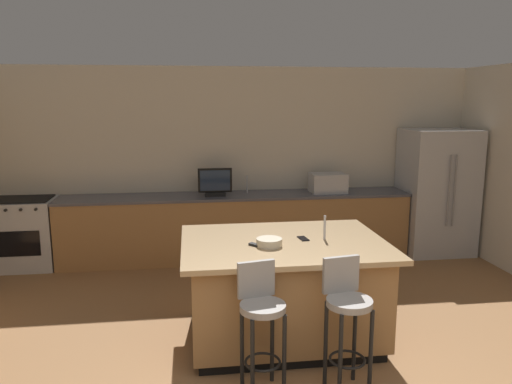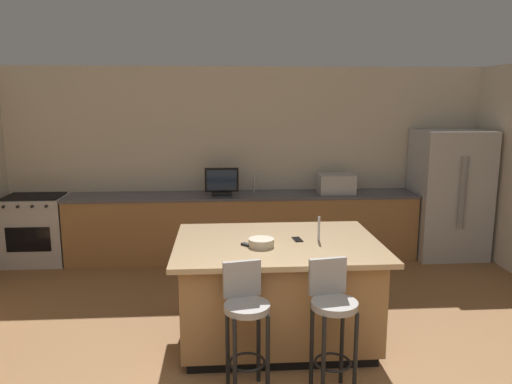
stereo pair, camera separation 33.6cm
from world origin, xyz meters
TOP-DOWN VIEW (x-y plane):
  - wall_back at (0.00, 4.99)m, footprint 7.10×0.12m
  - counter_back at (-0.07, 4.61)m, footprint 4.72×0.62m
  - kitchen_island at (0.13, 2.25)m, footprint 1.81×1.35m
  - refrigerator at (2.77, 4.54)m, footprint 0.94×0.79m
  - range_oven at (-2.84, 4.61)m, footprint 0.80×0.63m
  - microwave at (1.20, 4.61)m, footprint 0.48×0.36m
  - tv_monitor at (-0.36, 4.56)m, footprint 0.45×0.16m
  - sink_faucet_back at (0.08, 4.71)m, footprint 0.02×0.02m
  - sink_faucet_island at (0.50, 2.25)m, footprint 0.02×0.02m
  - bar_stool_left at (-0.19, 1.45)m, footprint 0.35×0.36m
  - bar_stool_right at (0.44, 1.38)m, footprint 0.34×0.36m
  - fruit_bowl at (-0.03, 2.12)m, footprint 0.22×0.22m
  - cell_phone at (0.31, 2.29)m, footprint 0.09×0.16m
  - tv_remote at (-0.13, 2.11)m, footprint 0.15×0.15m

SIDE VIEW (x-z plane):
  - counter_back at x=-0.07m, z-range 0.00..0.90m
  - range_oven at x=-2.84m, z-range 0.00..0.92m
  - kitchen_island at x=0.13m, z-range 0.01..0.94m
  - bar_stool_left at x=-0.19m, z-range 0.10..1.09m
  - bar_stool_right at x=0.44m, z-range 0.11..1.12m
  - refrigerator at x=2.77m, z-range 0.00..1.76m
  - cell_phone at x=0.31m, z-range 0.93..0.94m
  - tv_remote at x=-0.13m, z-range 0.93..0.95m
  - fruit_bowl at x=-0.03m, z-range 0.93..0.99m
  - sink_faucet_back at x=0.08m, z-range 0.90..1.14m
  - microwave at x=1.20m, z-range 0.90..1.16m
  - sink_faucet_island at x=0.50m, z-range 0.93..1.15m
  - tv_monitor at x=-0.36m, z-range 0.88..1.25m
  - wall_back at x=0.00m, z-range 0.00..2.61m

